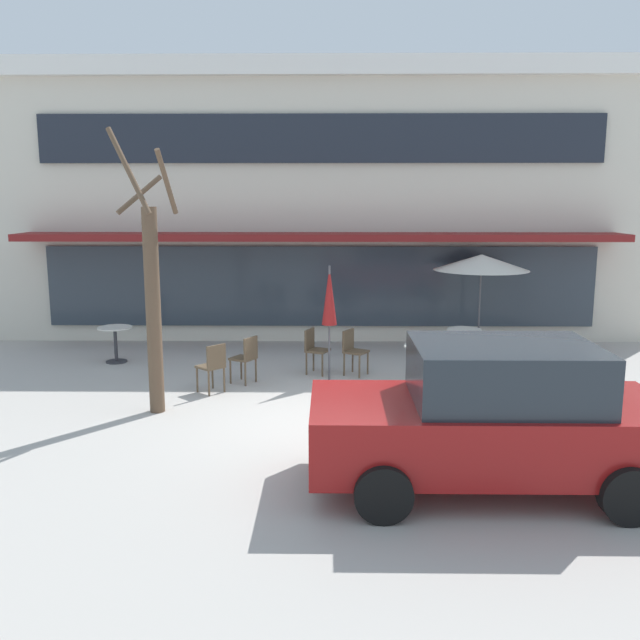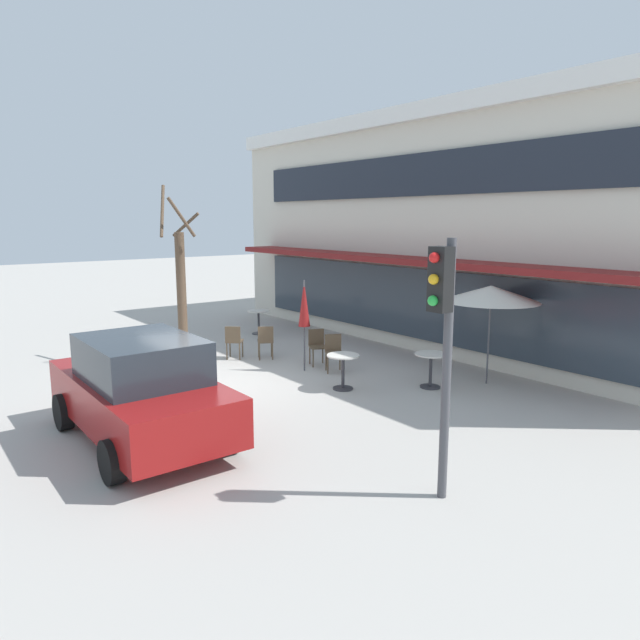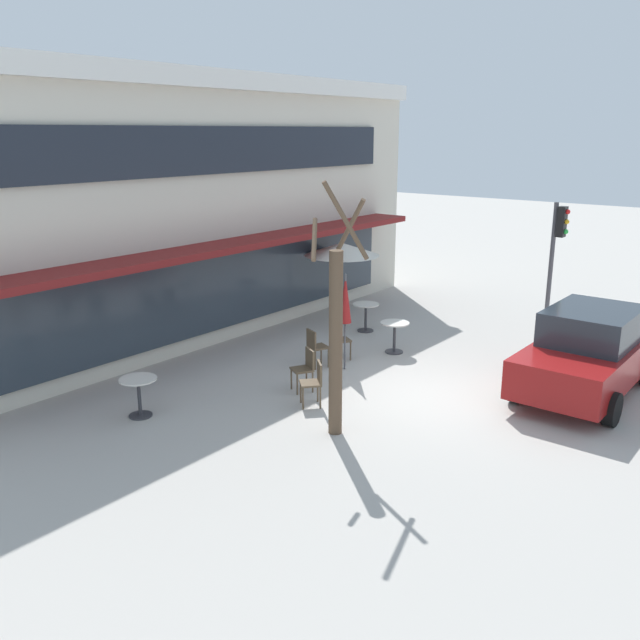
{
  "view_description": "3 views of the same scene",
  "coord_description": "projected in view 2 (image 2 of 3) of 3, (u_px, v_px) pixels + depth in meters",
  "views": [
    {
      "loc": [
        0.21,
        -10.05,
        3.43
      ],
      "look_at": [
        0.04,
        2.65,
        1.13
      ],
      "focal_mm": 38.0,
      "sensor_mm": 36.0,
      "label": 1
    },
    {
      "loc": [
        11.02,
        -5.53,
        3.63
      ],
      "look_at": [
        -0.55,
        3.4,
        1.02
      ],
      "focal_mm": 32.0,
      "sensor_mm": 36.0,
      "label": 2
    },
    {
      "loc": [
        -11.47,
        -6.19,
        5.21
      ],
      "look_at": [
        0.09,
        2.95,
        1.08
      ],
      "focal_mm": 38.0,
      "sensor_mm": 36.0,
      "label": 3
    }
  ],
  "objects": [
    {
      "name": "street_tree",
      "position": [
        181.0,
        289.0,
        14.53
      ],
      "size": [
        0.97,
        1.13,
        4.47
      ],
      "color": "brown",
      "rests_on": "ground"
    },
    {
      "name": "traffic_light_pole",
      "position": [
        443.0,
        327.0,
        7.09
      ],
      "size": [
        0.26,
        0.44,
        3.4
      ],
      "color": "#47474C",
      "rests_on": "ground"
    },
    {
      "name": "cafe_chair_1",
      "position": [
        317.0,
        344.0,
        14.29
      ],
      "size": [
        0.52,
        0.52,
        0.89
      ],
      "color": "brown",
      "rests_on": "ground"
    },
    {
      "name": "cafe_chair_3",
      "position": [
        234.0,
        339.0,
        14.84
      ],
      "size": [
        0.57,
        0.57,
        0.89
      ],
      "color": "brown",
      "rests_on": "ground"
    },
    {
      "name": "cafe_chair_2",
      "position": [
        334.0,
        350.0,
        13.66
      ],
      "size": [
        0.55,
        0.55,
        0.89
      ],
      "color": "brown",
      "rests_on": "ground"
    },
    {
      "name": "cafe_table_streetside",
      "position": [
        431.0,
        364.0,
        12.33
      ],
      "size": [
        0.7,
        0.7,
        0.76
      ],
      "color": "#333338",
      "rests_on": "ground"
    },
    {
      "name": "patio_umbrella_cream_folded",
      "position": [
        491.0,
        294.0,
        12.37
      ],
      "size": [
        2.1,
        2.1,
        2.2
      ],
      "color": "#4C4C51",
      "rests_on": "ground"
    },
    {
      "name": "cafe_table_near_wall",
      "position": [
        259.0,
        318.0,
        18.1
      ],
      "size": [
        0.7,
        0.7,
        0.76
      ],
      "color": "#333338",
      "rests_on": "ground"
    },
    {
      "name": "cafe_chair_0",
      "position": [
        266.0,
        340.0,
        14.83
      ],
      "size": [
        0.54,
        0.54,
        0.89
      ],
      "color": "brown",
      "rests_on": "ground"
    },
    {
      "name": "building_facade",
      "position": [
        495.0,
        229.0,
        17.96
      ],
      "size": [
        16.24,
        9.1,
        6.62
      ],
      "color": "beige",
      "rests_on": "ground"
    },
    {
      "name": "ground_plane",
      "position": [
        213.0,
        386.0,
        12.55
      ],
      "size": [
        80.0,
        80.0,
        0.0
      ],
      "primitive_type": "plane",
      "color": "#ADA8A0"
    },
    {
      "name": "patio_umbrella_green_folded",
      "position": [
        304.0,
        304.0,
        13.5
      ],
      "size": [
        0.28,
        0.28,
        2.2
      ],
      "color": "#4C4C51",
      "rests_on": "ground"
    },
    {
      "name": "cafe_table_by_tree",
      "position": [
        343.0,
        366.0,
        12.22
      ],
      "size": [
        0.7,
        0.7,
        0.76
      ],
      "color": "#333338",
      "rests_on": "ground"
    },
    {
      "name": "parked_sedan",
      "position": [
        140.0,
        390.0,
        9.3
      ],
      "size": [
        4.2,
        2.02,
        1.76
      ],
      "color": "maroon",
      "rests_on": "ground"
    }
  ]
}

